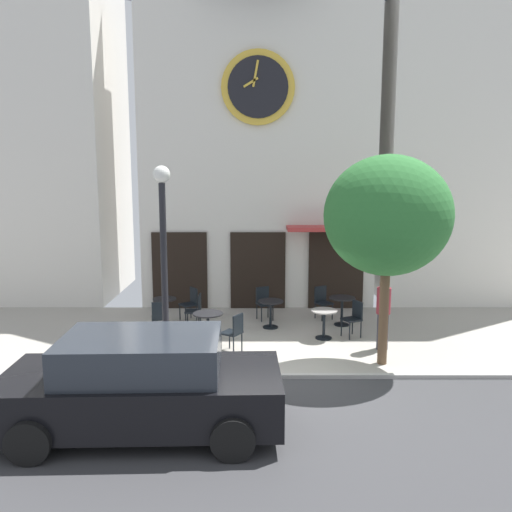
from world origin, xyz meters
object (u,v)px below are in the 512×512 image
Objects in this scene: street_tree at (385,216)px; cafe_chair_curbside at (320,300)px; cafe_table_center_right at (268,309)px; cafe_chair_under_awning at (157,316)px; cafe_table_near_door at (163,308)px; parked_car_black at (140,385)px; cafe_chair_left_end at (352,316)px; cafe_chair_near_lamp at (194,308)px; cafe_table_center_left at (340,306)px; pedestrian_maroon at (381,313)px; cafe_chair_right_end at (261,301)px; cafe_table_rightmost at (206,322)px; cafe_table_near_curb at (322,319)px; street_lamp at (162,263)px; cafe_chair_facing_street at (232,330)px; cafe_chair_mid_row at (188,301)px.

cafe_chair_curbside is at bearing 103.53° from street_tree.
cafe_table_center_right is 0.81× the size of cafe_chair_under_awning.
cafe_chair_under_awning is at bearing -88.40° from cafe_table_near_door.
cafe_chair_left_end is at bearing 48.53° from parked_car_black.
cafe_chair_under_awning is at bearing -139.62° from cafe_chair_near_lamp.
cafe_table_center_left is 0.17× the size of parked_car_black.
parked_car_black is at bearing -140.79° from pedestrian_maroon.
cafe_table_near_door is 2.72m from cafe_chair_right_end.
cafe_table_center_left is (4.71, 0.10, 0.04)m from cafe_table_near_door.
cafe_table_rightmost is at bearing -142.66° from cafe_chair_curbside.
cafe_table_center_right is at bearing 144.79° from cafe_table_near_curb.
cafe_table_rightmost is (0.83, 0.93, -1.57)m from street_lamp.
cafe_chair_near_lamp reaches higher than cafe_table_near_curb.
cafe_table_near_curb is (1.28, -0.91, -0.02)m from cafe_table_center_right.
parked_car_black is at bearing -109.68° from cafe_chair_facing_street.
cafe_table_near_door is 1.04× the size of cafe_table_center_right.
cafe_table_near_door is 0.84× the size of cafe_chair_facing_street.
pedestrian_maroon is at bearing -62.87° from cafe_chair_left_end.
street_lamp is at bearing -139.94° from cafe_chair_curbside.
street_lamp reaches higher than cafe_table_near_door.
cafe_chair_facing_street is at bearing -176.14° from pedestrian_maroon.
street_lamp is at bearing -79.46° from cafe_table_near_door.
street_tree is 5.84m from parked_car_black.
cafe_table_near_curb is at bearing -14.38° from cafe_table_near_door.
cafe_chair_mid_row reaches higher than cafe_table_near_door.
cafe_chair_curbside is at bearing 123.76° from cafe_table_center_left.
cafe_table_near_curb is 3.35m from cafe_chair_near_lamp.
cafe_chair_under_awning is (-0.82, -0.70, 0.00)m from cafe_chair_near_lamp.
cafe_chair_right_end is 0.54× the size of pedestrian_maroon.
cafe_table_center_right is at bearing 0.62° from cafe_chair_near_lamp.
cafe_table_near_curb is 1.31m from cafe_table_center_left.
cafe_chair_curbside and cafe_chair_facing_street have the same top height.
cafe_table_near_door is 1.99m from cafe_table_rightmost.
pedestrian_maroon is (1.06, -2.59, 0.33)m from cafe_chair_curbside.
cafe_chair_left_end reaches higher than cafe_table_near_curb.
cafe_table_near_curb is 0.80× the size of cafe_chair_under_awning.
cafe_chair_mid_row is at bearing 161.67° from cafe_table_center_right.
street_lamp is 4.64× the size of cafe_chair_mid_row.
cafe_chair_left_end is (0.77, 0.16, 0.04)m from cafe_table_near_curb.
cafe_table_near_door is 5.64m from pedestrian_maroon.
cafe_table_center_left is 7.04m from parked_car_black.
street_lamp is 0.95× the size of street_tree.
cafe_table_center_right is 0.81× the size of cafe_chair_facing_street.
cafe_chair_curbside is 1.00× the size of cafe_chair_under_awning.
cafe_chair_right_end is (-1.45, 1.72, 0.04)m from cafe_table_near_curb.
cafe_chair_left_end is at bearing -10.33° from cafe_chair_near_lamp.
street_tree is 5.81× the size of cafe_table_near_door.
cafe_chair_curbside is at bearing 10.09° from cafe_table_near_door.
cafe_table_near_curb is 0.94× the size of cafe_table_center_left.
cafe_chair_near_lamp is at bearing 40.38° from cafe_chair_under_awning.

